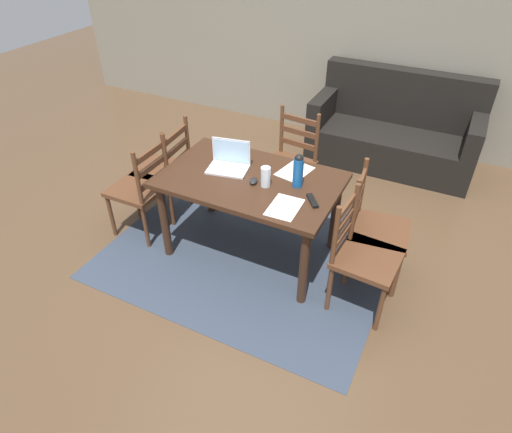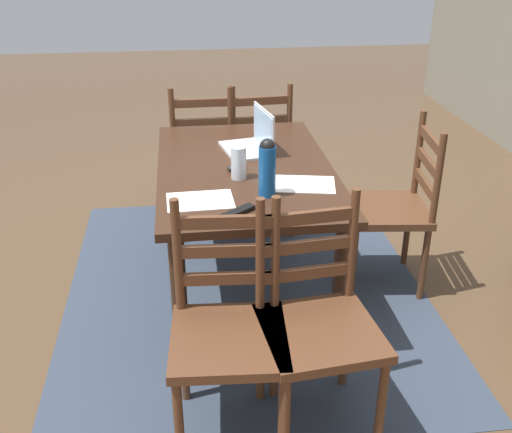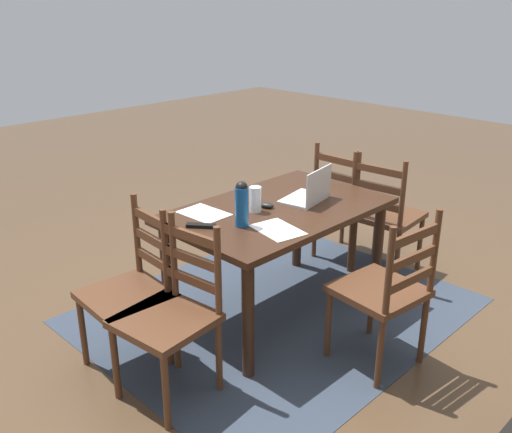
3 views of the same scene
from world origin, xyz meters
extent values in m
plane|color=brown|center=(0.00, 0.00, 0.00)|extent=(14.00, 14.00, 0.00)
cube|color=#333D4C|center=(0.00, 0.00, 0.00)|extent=(2.36, 1.97, 0.01)
cube|color=gray|center=(0.00, 2.65, 1.35)|extent=(8.00, 0.12, 2.70)
cube|color=#382114|center=(0.00, 0.00, 0.72)|extent=(1.40, 0.88, 0.04)
cylinder|color=#382114|center=(-0.62, -0.36, 0.35)|extent=(0.07, 0.07, 0.70)
cylinder|color=#382114|center=(0.62, -0.36, 0.35)|extent=(0.07, 0.07, 0.70)
cylinder|color=#382114|center=(-0.62, 0.36, 0.35)|extent=(0.07, 0.07, 0.70)
cylinder|color=#382114|center=(0.62, 0.36, 0.35)|extent=(0.07, 0.07, 0.70)
cube|color=#56331E|center=(-1.03, 0.18, 0.45)|extent=(0.48, 0.48, 0.04)
cylinder|color=#56331E|center=(-1.20, -0.03, 0.21)|extent=(0.04, 0.04, 0.43)
cylinder|color=#56331E|center=(-1.24, 0.35, 0.21)|extent=(0.04, 0.04, 0.43)
cylinder|color=#56331E|center=(-0.83, 0.00, 0.21)|extent=(0.04, 0.04, 0.43)
cylinder|color=#56331E|center=(-0.86, 0.38, 0.21)|extent=(0.04, 0.04, 0.43)
cylinder|color=#56331E|center=(-0.82, 0.00, 0.70)|extent=(0.04, 0.04, 0.50)
cylinder|color=#56331E|center=(-0.85, 0.38, 0.70)|extent=(0.04, 0.04, 0.50)
cube|color=#56331E|center=(-0.83, 0.19, 0.60)|extent=(0.05, 0.36, 0.05)
cube|color=#56331E|center=(-0.83, 0.19, 0.72)|extent=(0.05, 0.36, 0.05)
cube|color=#56331E|center=(-0.83, 0.19, 0.85)|extent=(0.05, 0.36, 0.05)
cube|color=#56331E|center=(-1.03, -0.18, 0.45)|extent=(0.45, 0.45, 0.04)
cylinder|color=#56331E|center=(-1.22, -0.37, 0.21)|extent=(0.04, 0.04, 0.43)
cylinder|color=#56331E|center=(-1.22, 0.01, 0.21)|extent=(0.04, 0.04, 0.43)
cylinder|color=#56331E|center=(-0.84, -0.36, 0.21)|extent=(0.04, 0.04, 0.43)
cylinder|color=#56331E|center=(-0.84, 0.02, 0.21)|extent=(0.04, 0.04, 0.43)
cylinder|color=#56331E|center=(-0.83, -0.36, 0.70)|extent=(0.04, 0.04, 0.50)
cylinder|color=#56331E|center=(-0.83, 0.02, 0.70)|extent=(0.04, 0.04, 0.50)
cube|color=#56331E|center=(-0.83, -0.17, 0.60)|extent=(0.03, 0.36, 0.05)
cube|color=#56331E|center=(-0.83, -0.17, 0.72)|extent=(0.03, 0.36, 0.05)
cube|color=#56331E|center=(-0.83, -0.17, 0.85)|extent=(0.03, 0.36, 0.05)
cube|color=#56331E|center=(1.03, 0.18, 0.45)|extent=(0.49, 0.49, 0.04)
cylinder|color=#56331E|center=(1.20, 0.39, 0.21)|extent=(0.04, 0.04, 0.43)
cylinder|color=#56331E|center=(1.24, 0.01, 0.21)|extent=(0.04, 0.04, 0.43)
cylinder|color=#56331E|center=(0.82, 0.34, 0.21)|extent=(0.04, 0.04, 0.43)
cylinder|color=#56331E|center=(0.86, -0.03, 0.21)|extent=(0.04, 0.04, 0.43)
cylinder|color=#56331E|center=(0.81, 0.34, 0.70)|extent=(0.04, 0.04, 0.50)
cylinder|color=#56331E|center=(0.85, -0.03, 0.70)|extent=(0.04, 0.04, 0.50)
cube|color=#56331E|center=(0.83, 0.15, 0.60)|extent=(0.06, 0.36, 0.05)
cube|color=#56331E|center=(0.83, 0.15, 0.72)|extent=(0.06, 0.36, 0.05)
cube|color=#56331E|center=(0.83, 0.15, 0.85)|extent=(0.06, 0.36, 0.05)
cube|color=#56331E|center=(1.03, -0.18, 0.45)|extent=(0.47, 0.47, 0.04)
cylinder|color=#56331E|center=(1.23, 0.00, 0.21)|extent=(0.04, 0.04, 0.43)
cylinder|color=#56331E|center=(1.21, -0.38, 0.21)|extent=(0.04, 0.04, 0.43)
cylinder|color=#56331E|center=(0.85, 0.03, 0.21)|extent=(0.04, 0.04, 0.43)
cylinder|color=#56331E|center=(0.83, -0.35, 0.21)|extent=(0.04, 0.04, 0.43)
cylinder|color=#56331E|center=(0.84, 0.03, 0.70)|extent=(0.04, 0.04, 0.50)
cylinder|color=#56331E|center=(0.82, -0.35, 0.70)|extent=(0.04, 0.04, 0.50)
cube|color=#56331E|center=(0.83, -0.16, 0.60)|extent=(0.05, 0.36, 0.05)
cube|color=#56331E|center=(0.83, -0.16, 0.72)|extent=(0.05, 0.36, 0.05)
cube|color=#56331E|center=(0.83, -0.16, 0.85)|extent=(0.05, 0.36, 0.05)
cube|color=#56331E|center=(0.00, 0.77, 0.45)|extent=(0.49, 0.49, 0.04)
cylinder|color=#56331E|center=(0.17, 0.56, 0.21)|extent=(0.04, 0.04, 0.43)
cylinder|color=#56331E|center=(-0.21, 0.60, 0.21)|extent=(0.04, 0.04, 0.43)
cylinder|color=#56331E|center=(0.21, 0.94, 0.21)|extent=(0.04, 0.04, 0.43)
cylinder|color=#56331E|center=(-0.17, 0.98, 0.21)|extent=(0.04, 0.04, 0.43)
cylinder|color=#56331E|center=(0.21, 0.95, 0.70)|extent=(0.04, 0.04, 0.50)
cylinder|color=#56331E|center=(-0.17, 0.99, 0.70)|extent=(0.04, 0.04, 0.50)
cube|color=#56331E|center=(0.02, 0.97, 0.60)|extent=(0.36, 0.06, 0.05)
cube|color=#56331E|center=(0.02, 0.97, 0.72)|extent=(0.36, 0.06, 0.05)
cube|color=#56331E|center=(0.02, 0.97, 0.85)|extent=(0.36, 0.06, 0.05)
cube|color=black|center=(0.72, 2.10, 0.20)|extent=(1.80, 0.80, 0.40)
cube|color=black|center=(0.72, 2.40, 0.70)|extent=(1.80, 0.20, 0.60)
cube|color=black|center=(1.54, 2.10, 0.55)|extent=(0.16, 0.80, 0.30)
cube|color=black|center=(-0.10, 2.10, 0.55)|extent=(0.16, 0.80, 0.30)
cube|color=silver|center=(-0.22, 0.03, 0.75)|extent=(0.36, 0.28, 0.02)
cube|color=silver|center=(-0.24, 0.13, 0.87)|extent=(0.32, 0.07, 0.21)
cube|color=#A5CCEA|center=(-0.24, 0.13, 0.87)|extent=(0.29, 0.06, 0.19)
cylinder|color=#145199|center=(0.37, 0.06, 0.86)|extent=(0.08, 0.08, 0.23)
sphere|color=black|center=(0.37, 0.06, 0.98)|extent=(0.07, 0.07, 0.07)
cylinder|color=silver|center=(0.15, -0.05, 0.82)|extent=(0.07, 0.07, 0.16)
ellipsoid|color=black|center=(0.05, -0.05, 0.76)|extent=(0.08, 0.11, 0.03)
cube|color=black|center=(0.55, -0.09, 0.75)|extent=(0.14, 0.16, 0.02)
cube|color=white|center=(0.40, -0.24, 0.75)|extent=(0.22, 0.30, 0.00)
cube|color=white|center=(0.27, 0.25, 0.75)|extent=(0.26, 0.33, 0.00)
camera|label=1|loc=(1.36, -2.63, 2.57)|focal=30.94mm
camera|label=2|loc=(2.89, -0.31, 1.88)|focal=42.75mm
camera|label=3|loc=(2.48, 2.26, 2.00)|focal=40.01mm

